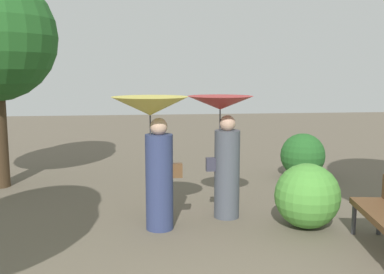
# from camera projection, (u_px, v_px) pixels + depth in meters

# --- Properties ---
(person_left) EXTENTS (1.05, 1.05, 1.87)m
(person_left) POSITION_uv_depth(u_px,v_px,m) (154.00, 138.00, 6.07)
(person_left) COLOR navy
(person_left) RESTS_ON ground
(person_right) EXTENTS (0.97, 0.97, 1.85)m
(person_right) POSITION_uv_depth(u_px,v_px,m) (224.00, 139.00, 6.60)
(person_right) COLOR #474C56
(person_right) RESTS_ON ground
(bush_path_left) EXTENTS (0.93, 0.93, 0.93)m
(bush_path_left) POSITION_uv_depth(u_px,v_px,m) (307.00, 196.00, 6.26)
(bush_path_left) COLOR #4C9338
(bush_path_left) RESTS_ON ground
(bush_path_right) EXTENTS (0.93, 0.93, 0.93)m
(bush_path_right) POSITION_uv_depth(u_px,v_px,m) (303.00, 155.00, 9.30)
(bush_path_right) COLOR #235B23
(bush_path_right) RESTS_ON ground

